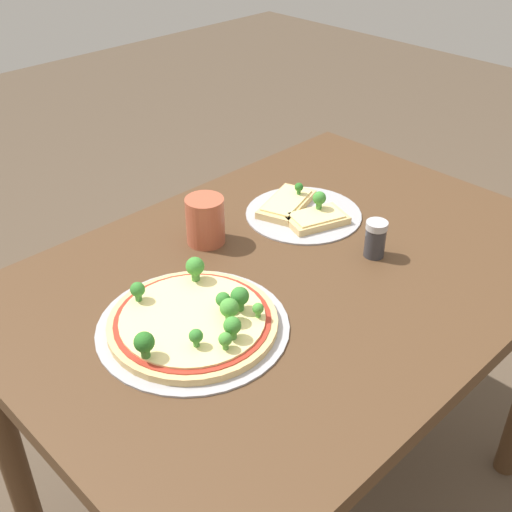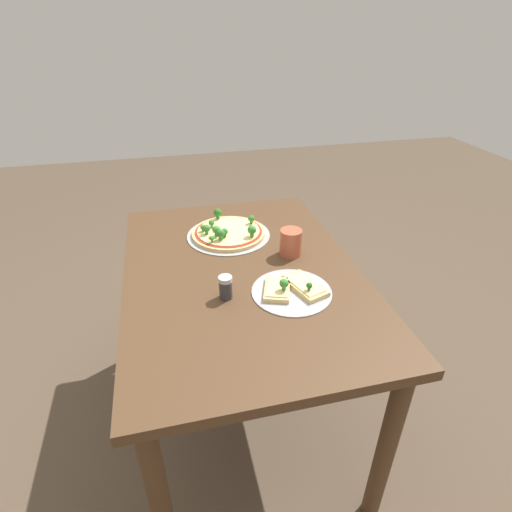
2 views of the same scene
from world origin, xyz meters
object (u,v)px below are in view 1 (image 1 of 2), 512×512
at_px(pizza_tray_slice, 302,211).
at_px(drinking_cup, 205,221).
at_px(dining_table, 293,310).
at_px(condiment_shaker, 375,239).
at_px(pizza_tray_whole, 195,322).

distance_m(pizza_tray_slice, drinking_cup, 0.24).
height_order(dining_table, condiment_shaker, condiment_shaker).
bearing_deg(drinking_cup, condiment_shaker, 126.70).
height_order(drinking_cup, condiment_shaker, drinking_cup).
bearing_deg(drinking_cup, pizza_tray_slice, 163.73).
relative_size(pizza_tray_whole, pizza_tray_slice, 1.29).
relative_size(pizza_tray_whole, condiment_shaker, 4.31).
bearing_deg(drinking_cup, dining_table, 106.94).
bearing_deg(pizza_tray_slice, pizza_tray_whole, 17.91).
height_order(pizza_tray_whole, pizza_tray_slice, pizza_tray_whole).
bearing_deg(condiment_shaker, pizza_tray_whole, -10.55).
height_order(pizza_tray_slice, drinking_cup, drinking_cup).
bearing_deg(dining_table, pizza_tray_slice, -141.37).
bearing_deg(pizza_tray_whole, pizza_tray_slice, -162.09).
relative_size(pizza_tray_whole, drinking_cup, 3.33).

